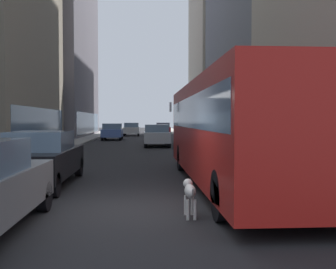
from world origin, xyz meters
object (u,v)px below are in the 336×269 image
car_black_suv (43,158)px  dalmatian_dog (190,191)px  transit_bus (232,126)px  traffic_light_near (323,101)px  car_blue_hatchback (112,132)px  car_silver_sedan (157,135)px  car_red_coupe (163,129)px  car_white_van (132,129)px

car_black_suv → dalmatian_dog: bearing=-45.9°
transit_bus → traffic_light_near: traffic_light_near is taller
car_blue_hatchback → car_black_suv: same height
car_blue_hatchback → car_silver_sedan: same height
car_red_coupe → dalmatian_dog: size_ratio=4.94×
transit_bus → car_red_coupe: (0.00, 39.85, -0.95)m
car_black_suv → car_white_van: (1.60, 37.56, 0.00)m
car_silver_sedan → car_white_van: (-2.40, 20.25, -0.00)m
car_white_van → car_black_suv: bearing=-92.4°
car_white_van → traffic_light_near: traffic_light_near is taller
car_blue_hatchback → car_white_van: (1.60, 10.37, 0.00)m
dalmatian_dog → car_black_suv: bearing=134.1°
car_red_coupe → traffic_light_near: bearing=-87.1°
car_blue_hatchback → dalmatian_dog: 31.45m
dalmatian_dog → car_blue_hatchback: bearing=97.1°
car_black_suv → car_white_van: size_ratio=1.11×
transit_bus → traffic_light_near: 2.65m
transit_bus → car_red_coupe: transit_bus is taller
car_red_coupe → car_blue_hatchback: 13.61m
car_blue_hatchback → car_white_van: size_ratio=0.94×
dalmatian_dog → transit_bus: bearing=65.6°
transit_bus → car_silver_sedan: size_ratio=2.58×
car_red_coupe → car_black_suv: size_ratio=1.03×
transit_bus → car_blue_hatchback: (-5.60, 27.45, -0.96)m
car_red_coupe → car_silver_sedan: size_ratio=1.06×
car_blue_hatchback → dalmatian_dog: car_blue_hatchback is taller
car_blue_hatchback → dalmatian_dog: bearing=-82.9°
car_red_coupe → car_white_van: size_ratio=1.14×
transit_bus → car_black_suv: bearing=177.2°
transit_bus → car_black_suv: 5.69m
car_black_suv → car_silver_sedan: bearing=77.0°
traffic_light_near → car_blue_hatchback: bearing=104.9°
car_red_coupe → car_silver_sedan: bearing=-94.1°
car_black_suv → dalmatian_dog: size_ratio=4.81×
car_white_van → car_red_coupe: bearing=26.9°
dalmatian_dog → traffic_light_near: bearing=30.9°
transit_bus → dalmatian_dog: bearing=-114.4°
car_silver_sedan → traffic_light_near: bearing=-79.0°
car_red_coupe → car_white_van: (-4.00, -2.03, -0.00)m
dalmatian_dog → traffic_light_near: size_ratio=0.28×
car_silver_sedan → car_white_van: 20.40m
car_red_coupe → car_silver_sedan: (-1.60, -22.28, -0.00)m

